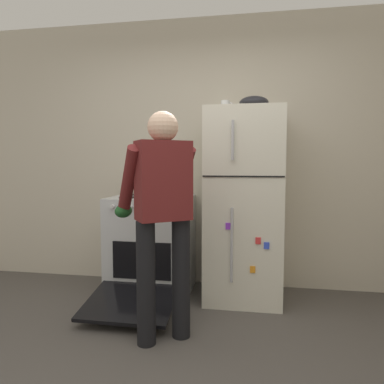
# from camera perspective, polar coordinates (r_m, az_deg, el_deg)

# --- Properties ---
(kitchen_wall_back) EXTENTS (6.00, 0.10, 2.70)m
(kitchen_wall_back) POSITION_cam_1_polar(r_m,az_deg,el_deg) (3.68, 2.34, 6.22)
(kitchen_wall_back) COLOR beige
(kitchen_wall_back) RESTS_ON ground
(refrigerator) EXTENTS (0.68, 0.72, 1.73)m
(refrigerator) POSITION_cam_1_polar(r_m,az_deg,el_deg) (3.29, 8.33, -2.11)
(refrigerator) COLOR silver
(refrigerator) RESTS_ON ground
(stove_range) EXTENTS (0.76, 1.23, 0.94)m
(stove_range) POSITION_cam_1_polar(r_m,az_deg,el_deg) (3.47, -6.58, -8.57)
(stove_range) COLOR silver
(stove_range) RESTS_ON ground
(person_cook) EXTENTS (0.63, 0.65, 1.60)m
(person_cook) POSITION_cam_1_polar(r_m,az_deg,el_deg) (2.47, -4.87, -2.32)
(person_cook) COLOR black
(person_cook) RESTS_ON ground
(red_pot) EXTENTS (0.34, 0.24, 0.12)m
(red_pot) POSITION_cam_1_polar(r_m,az_deg,el_deg) (3.32, -4.18, 0.31)
(red_pot) COLOR #236638
(red_pot) RESTS_ON stove_range
(coffee_mug) EXTENTS (0.11, 0.08, 0.10)m
(coffee_mug) POSITION_cam_1_polar(r_m,az_deg,el_deg) (3.36, 5.43, 13.67)
(coffee_mug) COLOR silver
(coffee_mug) RESTS_ON refrigerator
(pepper_mill) EXTENTS (0.05, 0.05, 0.18)m
(pepper_mill) POSITION_cam_1_polar(r_m,az_deg,el_deg) (3.69, -10.19, 1.12)
(pepper_mill) COLOR brown
(pepper_mill) RESTS_ON stove_range
(mixing_bowl) EXTENTS (0.26, 0.26, 0.12)m
(mixing_bowl) POSITION_cam_1_polar(r_m,az_deg,el_deg) (3.31, 9.95, 13.97)
(mixing_bowl) COLOR black
(mixing_bowl) RESTS_ON refrigerator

